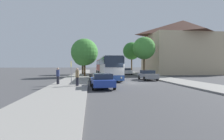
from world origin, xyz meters
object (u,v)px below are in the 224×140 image
pedestrian_waiting_far (77,77)px  tree_left_near (82,56)px  tree_right_near (132,51)px  tree_left_far (84,52)px  parked_car_right_near (148,75)px  parked_car_right_far (126,71)px  bus_front (110,68)px  tree_right_mid (144,48)px  bus_middle (103,67)px  pedestrian_waiting_near (58,76)px  parked_car_left_curb (102,80)px  bus_stop_sign (71,70)px

pedestrian_waiting_far → tree_left_near: bearing=110.7°
pedestrian_waiting_far → tree_right_near: bearing=87.6°
tree_left_far → pedestrian_waiting_far: bearing=-90.7°
parked_car_right_near → parked_car_right_far: bearing=-89.8°
bus_front → tree_left_far: size_ratio=1.49×
pedestrian_waiting_far → tree_left_far: 16.62m
parked_car_right_near → pedestrian_waiting_far: bearing=37.0°
tree_right_mid → tree_left_near: bearing=150.2°
bus_middle → tree_right_mid: tree_right_mid is taller
parked_car_right_far → tree_left_far: bearing=36.1°
bus_front → tree_right_near: bearing=70.0°
parked_car_right_near → tree_right_mid: bearing=-104.2°
parked_car_right_far → bus_front: bearing=70.1°
tree_left_far → tree_right_near: size_ratio=0.78×
parked_car_right_near → pedestrian_waiting_near: pedestrian_waiting_near is taller
tree_left_far → bus_front: bearing=-61.4°
bus_front → parked_car_right_far: 15.20m
tree_left_near → tree_right_near: bearing=35.7°
tree_right_mid → parked_car_left_curb: bearing=-118.5°
pedestrian_waiting_near → tree_right_near: bearing=-93.7°
bus_middle → bus_front: bearing=-91.4°
parked_car_right_near → tree_right_near: size_ratio=0.47×
pedestrian_waiting_near → pedestrian_waiting_far: pedestrian_waiting_near is taller
bus_middle → parked_car_right_far: bus_middle is taller
parked_car_left_curb → tree_left_near: size_ratio=0.71×
parked_car_left_curb → tree_right_mid: tree_right_mid is taller
bus_middle → tree_right_near: tree_right_near is taller
bus_front → parked_car_right_near: (5.57, -1.33, -1.06)m
parked_car_right_near → pedestrian_waiting_near: size_ratio=2.40×
bus_stop_sign → pedestrian_waiting_far: size_ratio=1.42×
parked_car_right_near → tree_left_far: tree_left_far is taller
parked_car_left_curb → tree_right_mid: (9.93, 18.29, 4.98)m
pedestrian_waiting_far → tree_left_near: tree_left_near is taller
bus_front → bus_stop_sign: 9.61m
parked_car_left_curb → parked_car_right_far: bearing=70.0°
parked_car_left_curb → tree_right_near: 38.49m
parked_car_right_near → parked_car_right_far: 15.44m
tree_left_near → tree_left_far: (0.77, -8.54, 0.35)m
tree_right_mid → parked_car_right_far: bearing=114.9°
pedestrian_waiting_far → tree_left_near: 24.97m
parked_car_right_far → bus_middle: bearing=1.3°
tree_right_near → tree_right_mid: size_ratio=1.16×
parked_car_right_far → tree_left_near: bearing=-8.8°
parked_car_right_near → pedestrian_waiting_far: size_ratio=2.40×
parked_car_right_far → tree_right_near: (4.23, 12.41, 5.83)m
pedestrian_waiting_near → tree_left_near: 23.15m
tree_left_far → tree_right_mid: 12.27m
bus_front → tree_right_mid: bearing=46.9°
bus_middle → pedestrian_waiting_near: size_ratio=6.22×
parked_car_left_curb → parked_car_right_near: parked_car_right_near is taller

